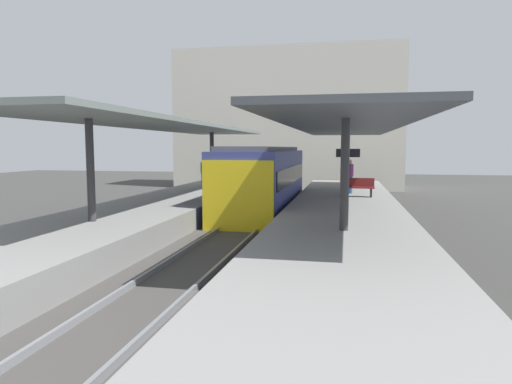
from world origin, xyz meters
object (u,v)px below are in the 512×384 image
commuter_train (263,180)px  platform_sign (348,164)px  platform_bench (359,187)px  passenger_near_bench (204,173)px  passenger_mid_platform (350,176)px

commuter_train → platform_sign: (3.89, -3.25, 0.90)m
commuter_train → platform_bench: commuter_train is taller
commuter_train → platform_sign: 5.14m
passenger_near_bench → passenger_mid_platform: size_ratio=1.00×
platform_sign → passenger_near_bench: platform_sign is taller
platform_bench → passenger_near_bench: bearing=163.4°
commuter_train → passenger_near_bench: (-3.83, 2.77, 0.14)m
passenger_near_bench → platform_sign: bearing=-37.9°
platform_bench → platform_sign: (-0.53, -3.55, 1.16)m
commuter_train → platform_bench: bearing=4.0°
passenger_mid_platform → passenger_near_bench: bearing=172.7°
platform_bench → passenger_mid_platform: 1.56m
passenger_near_bench → passenger_mid_platform: passenger_mid_platform is taller
commuter_train → passenger_mid_platform: commuter_train is taller
passenger_near_bench → passenger_mid_platform: bearing=-7.3°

